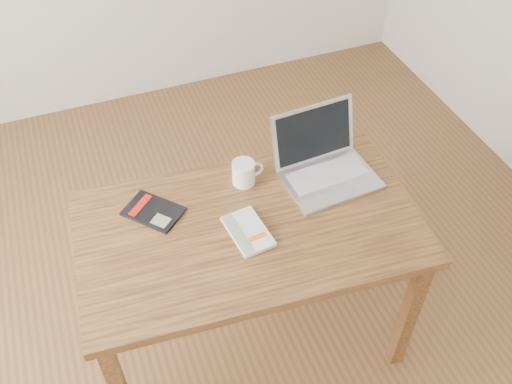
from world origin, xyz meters
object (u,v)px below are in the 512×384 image
object	(u,v)px
black_guidebook	(153,211)
laptop	(324,163)
coffee_mug	(244,172)
white_guidebook	(248,231)
desk	(249,241)

from	to	relation	value
black_guidebook	laptop	size ratio (longest dim) A/B	0.66
black_guidebook	coffee_mug	bearing A→B (deg)	-37.24
white_guidebook	coffee_mug	xyz separation A→B (m)	(0.08, 0.26, 0.04)
desk	coffee_mug	xyz separation A→B (m)	(0.06, 0.22, 0.14)
white_guidebook	black_guidebook	bearing A→B (deg)	136.84
black_guidebook	coffee_mug	distance (m)	0.38
desk	black_guidebook	distance (m)	0.38
desk	white_guidebook	distance (m)	0.10
desk	white_guidebook	size ratio (longest dim) A/B	5.96
coffee_mug	desk	bearing A→B (deg)	-107.89
desk	laptop	bearing A→B (deg)	26.87
desk	white_guidebook	bearing A→B (deg)	-112.43
white_guidebook	coffee_mug	bearing A→B (deg)	66.30
desk	black_guidebook	world-z (taller)	black_guidebook
black_guidebook	white_guidebook	bearing A→B (deg)	-78.95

